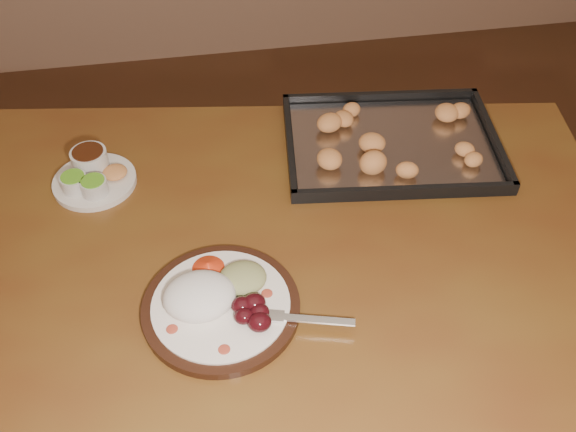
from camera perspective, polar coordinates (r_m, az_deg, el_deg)
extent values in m
plane|color=#4F2C1B|center=(1.89, 1.54, -18.23)|extent=(4.00, 4.00, 0.00)
cube|color=brown|center=(1.30, -3.09, -2.70)|extent=(1.62, 1.11, 0.04)
cylinder|color=#472C15|center=(1.97, -22.60, -1.83)|extent=(0.07, 0.07, 0.71)
cylinder|color=#472C15|center=(1.93, 18.15, -1.30)|extent=(0.07, 0.07, 0.71)
cylinder|color=black|center=(1.17, -5.96, -8.09)|extent=(0.28, 0.28, 0.02)
cylinder|color=white|center=(1.16, -5.99, -7.81)|extent=(0.25, 0.25, 0.01)
ellipsoid|color=#AE3D29|center=(1.14, -10.28, -9.86)|extent=(0.02, 0.02, 0.00)
ellipsoid|color=#AE3D29|center=(1.10, -5.70, -11.71)|extent=(0.02, 0.02, 0.00)
ellipsoid|color=#AE3D29|center=(1.17, -1.88, -6.89)|extent=(0.02, 0.02, 0.00)
ellipsoid|color=#AE3D29|center=(1.20, -9.75, -5.99)|extent=(0.02, 0.02, 0.00)
ellipsoid|color=white|center=(1.16, -7.89, -7.06)|extent=(0.17, 0.16, 0.06)
ellipsoid|color=#470A15|center=(1.12, -3.93, -8.88)|extent=(0.04, 0.03, 0.03)
ellipsoid|color=#470A15|center=(1.13, -2.55, -8.50)|extent=(0.04, 0.03, 0.03)
ellipsoid|color=#470A15|center=(1.14, -3.04, -7.72)|extent=(0.04, 0.03, 0.03)
ellipsoid|color=#470A15|center=(1.11, -2.54, -9.42)|extent=(0.04, 0.03, 0.03)
ellipsoid|color=#470A15|center=(1.14, -4.12, -7.93)|extent=(0.04, 0.03, 0.03)
ellipsoid|color=tan|center=(1.18, -4.05, -5.50)|extent=(0.11, 0.11, 0.04)
cone|color=red|center=(1.20, -7.11, -4.44)|extent=(0.06, 0.07, 0.03)
cube|color=white|center=(1.13, 2.49, -9.20)|extent=(0.14, 0.05, 0.00)
cube|color=white|center=(1.13, -1.28, -8.86)|extent=(0.04, 0.03, 0.00)
cylinder|color=white|center=(1.13, -2.57, -9.15)|extent=(0.03, 0.01, 0.00)
cylinder|color=white|center=(1.13, -2.53, -8.89)|extent=(0.03, 0.01, 0.00)
cylinder|color=white|center=(1.14, -2.49, -8.63)|extent=(0.03, 0.01, 0.00)
cylinder|color=white|center=(1.14, -2.45, -8.38)|extent=(0.03, 0.01, 0.00)
cylinder|color=silver|center=(1.46, -16.80, 2.95)|extent=(0.18, 0.18, 0.01)
cylinder|color=beige|center=(1.43, -18.47, 2.83)|extent=(0.06, 0.06, 0.03)
cylinder|color=#59A821|center=(1.42, -18.62, 3.32)|extent=(0.05, 0.05, 0.00)
cylinder|color=beige|center=(1.41, -16.84, 2.50)|extent=(0.06, 0.06, 0.03)
cylinder|color=#59A821|center=(1.40, -16.98, 3.01)|extent=(0.05, 0.05, 0.00)
cylinder|color=silver|center=(1.47, -17.20, 4.80)|extent=(0.08, 0.08, 0.04)
cylinder|color=#341609|center=(1.45, -17.39, 5.46)|extent=(0.07, 0.07, 0.00)
ellipsoid|color=#EE9A54|center=(1.44, -15.14, 3.79)|extent=(0.05, 0.05, 0.02)
cube|color=black|center=(1.51, 9.14, 6.20)|extent=(0.52, 0.41, 0.01)
cube|color=black|center=(1.63, 8.20, 10.46)|extent=(0.48, 0.07, 0.02)
cube|color=black|center=(1.37, 10.40, 2.18)|extent=(0.48, 0.07, 0.02)
cube|color=black|center=(1.56, 17.74, 6.74)|extent=(0.05, 0.35, 0.02)
cube|color=black|center=(1.47, 0.14, 6.46)|extent=(0.05, 0.35, 0.02)
cube|color=silver|center=(1.51, 9.17, 6.39)|extent=(0.48, 0.37, 0.00)
ellipsoid|color=#E2904F|center=(1.51, 11.52, 7.04)|extent=(0.05, 0.05, 0.04)
ellipsoid|color=#E2904F|center=(1.55, 12.94, 7.99)|extent=(0.07, 0.07, 0.04)
ellipsoid|color=#E2904F|center=(1.58, 9.90, 9.25)|extent=(0.07, 0.07, 0.04)
ellipsoid|color=#E2904F|center=(1.53, 8.10, 8.36)|extent=(0.06, 0.06, 0.04)
ellipsoid|color=#E2904F|center=(1.53, 6.28, 8.57)|extent=(0.07, 0.07, 0.04)
ellipsoid|color=#E2904F|center=(1.49, 6.99, 7.27)|extent=(0.07, 0.06, 0.04)
ellipsoid|color=#E2904F|center=(1.46, 4.64, 6.41)|extent=(0.07, 0.06, 0.04)
ellipsoid|color=#E2904F|center=(1.42, 7.66, 4.94)|extent=(0.07, 0.07, 0.04)
ellipsoid|color=#E2904F|center=(1.44, 8.81, 5.56)|extent=(0.06, 0.06, 0.04)
ellipsoid|color=#E2904F|center=(1.44, 11.52, 4.98)|extent=(0.07, 0.07, 0.04)
ellipsoid|color=#E2904F|center=(1.49, 11.33, 6.48)|extent=(0.07, 0.07, 0.04)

